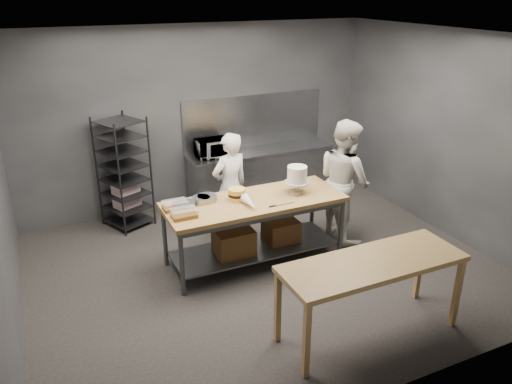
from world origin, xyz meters
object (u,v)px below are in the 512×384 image
chef_right (344,180)px  frosted_cake_stand (297,176)px  work_table (254,224)px  near_counter (373,268)px  microwave (212,148)px  speed_rack (124,174)px  layer_cake (237,194)px  chef_behind (230,187)px

chef_right → frosted_cake_stand: bearing=98.8°
work_table → near_counter: bearing=-76.0°
microwave → near_counter: bearing=-85.0°
chef_right → frosted_cake_stand: chef_right is taller
work_table → microwave: 2.03m
speed_rack → layer_cake: 2.12m
near_counter → frosted_cake_stand: (0.15, 1.91, 0.35)m
frosted_cake_stand → layer_cake: frosted_cake_stand is taller
near_counter → chef_right: size_ratio=1.11×
speed_rack → chef_right: bearing=-31.7°
work_table → speed_rack: size_ratio=1.37×
microwave → layer_cake: size_ratio=2.40×
speed_rack → layer_cake: (1.13, -1.79, 0.14)m
near_counter → frosted_cake_stand: bearing=85.5°
near_counter → chef_behind: chef_behind is taller
work_table → layer_cake: 0.49m
chef_behind → frosted_cake_stand: 1.10m
work_table → chef_right: 1.55m
chef_right → microwave: size_ratio=3.34×
speed_rack → microwave: size_ratio=3.23×
near_counter → microwave: (-0.34, 3.88, 0.24)m
speed_rack → microwave: 1.49m
chef_right → layer_cake: (-1.71, -0.04, 0.10)m
microwave → frosted_cake_stand: 2.04m
work_table → near_counter: (0.48, -1.92, 0.24)m
chef_right → chef_behind: bearing=65.7°
chef_behind → microwave: size_ratio=3.01×
microwave → layer_cake: 1.90m
speed_rack → microwave: bearing=3.1°
chef_behind → layer_cake: size_ratio=7.21×
near_counter → microwave: 3.90m
work_table → chef_behind: 0.84m
work_table → frosted_cake_stand: 0.86m
speed_rack → frosted_cake_stand: 2.75m
near_counter → work_table: bearing=104.0°
near_counter → speed_rack: size_ratio=1.14×
near_counter → chef_right: chef_right is taller
speed_rack → chef_behind: size_ratio=1.07×
near_counter → chef_behind: bearing=100.4°
speed_rack → frosted_cake_stand: size_ratio=4.65×
frosted_cake_stand → chef_right: bearing=9.4°
chef_right → microwave: chef_right is taller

